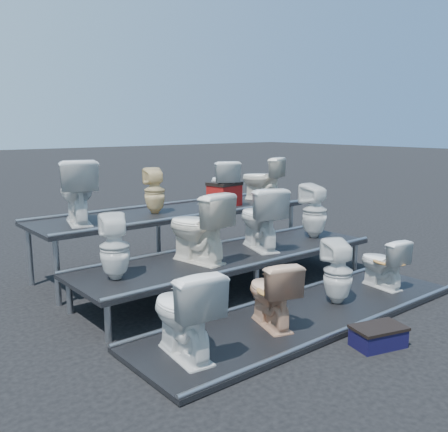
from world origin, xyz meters
TOP-DOWN VIEW (x-y plane):
  - ground at (0.00, 0.00)m, footprint 80.00×80.00m
  - tier_front at (0.00, -1.30)m, footprint 4.20×1.20m
  - tier_mid at (0.00, 0.00)m, footprint 4.20×1.20m
  - tier_back at (0.00, 1.30)m, footprint 4.20×1.20m
  - toilet_0 at (-1.64, -1.30)m, footprint 0.56×0.86m
  - toilet_1 at (-0.55, -1.30)m, footprint 0.59×0.78m
  - toilet_2 at (0.53, -1.30)m, footprint 0.44×0.45m
  - toilet_3 at (1.42, -1.30)m, footprint 0.44×0.67m
  - toilet_4 at (-1.64, 0.00)m, footprint 0.41×0.42m
  - toilet_5 at (-0.53, 0.00)m, footprint 0.61×0.91m
  - toilet_6 at (0.51, 0.00)m, footprint 0.72×0.94m
  - toilet_7 at (1.61, 0.00)m, footprint 0.37×0.37m
  - toilet_8 at (-1.49, 1.30)m, footprint 0.66×0.91m
  - toilet_9 at (-0.34, 1.30)m, footprint 0.36×0.37m
  - toilet_10 at (0.92, 1.30)m, footprint 0.63×0.79m
  - toilet_11 at (1.76, 1.30)m, footprint 0.63×0.80m
  - red_crate at (0.87, 1.20)m, footprint 0.50×0.42m
  - step_stool at (-0.01, -2.22)m, footprint 0.55×0.42m

SIDE VIEW (x-z plane):
  - ground at x=0.00m, z-range 0.00..0.00m
  - tier_front at x=0.00m, z-range 0.00..0.06m
  - step_stool at x=-0.01m, z-range 0.00..0.18m
  - tier_mid at x=0.00m, z-range 0.00..0.46m
  - toilet_3 at x=1.42m, z-range 0.06..0.70m
  - toilet_1 at x=-0.55m, z-range 0.06..0.77m
  - tier_back at x=0.00m, z-range 0.00..0.86m
  - toilet_2 at x=0.53m, z-range 0.06..0.81m
  - toilet_0 at x=-1.64m, z-range 0.06..0.89m
  - toilet_4 at x=-1.64m, z-range 0.46..1.18m
  - toilet_7 at x=1.61m, z-range 0.46..1.26m
  - toilet_6 at x=0.51m, z-range 0.46..1.31m
  - toilet_5 at x=-0.53m, z-range 0.46..1.32m
  - red_crate at x=0.87m, z-range 0.86..1.18m
  - toilet_9 at x=-0.34m, z-range 0.86..1.51m
  - toilet_10 at x=0.92m, z-range 0.86..1.56m
  - toilet_11 at x=1.76m, z-range 0.86..1.58m
  - toilet_8 at x=-1.49m, z-range 0.86..1.69m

